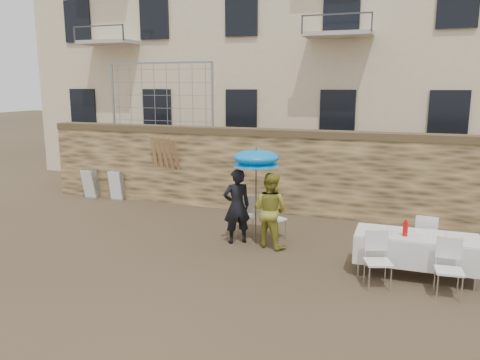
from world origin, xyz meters
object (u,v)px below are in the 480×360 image
(man_suit, at_px, (237,206))
(banquet_table, at_px, (417,237))
(couple_chair_left, at_px, (245,215))
(chair_stack_right, at_px, (118,184))
(table_chair_back, at_px, (426,238))
(soda_bottle, at_px, (405,229))
(table_chair_front_left, at_px, (378,261))
(couple_chair_right, at_px, (275,218))
(table_chair_front_right, at_px, (449,269))
(umbrella, at_px, (256,161))
(woman_dress, at_px, (270,210))
(chair_stack_left, at_px, (93,182))

(man_suit, height_order, banquet_table, man_suit)
(couple_chair_left, distance_m, chair_stack_right, 5.11)
(table_chair_back, bearing_deg, soda_bottle, 73.29)
(table_chair_front_left, bearing_deg, soda_bottle, 38.06)
(couple_chair_left, bearing_deg, couple_chair_right, 159.92)
(table_chair_front_right, bearing_deg, couple_chair_left, 150.35)
(umbrella, relative_size, table_chair_front_right, 2.02)
(couple_chair_right, distance_m, chair_stack_right, 5.76)
(woman_dress, height_order, table_chair_front_left, woman_dress)
(woman_dress, xyz_separation_m, couple_chair_right, (-0.05, 0.55, -0.32))
(woman_dress, bearing_deg, table_chair_front_right, 174.41)
(soda_bottle, bearing_deg, couple_chair_right, 154.11)
(woman_dress, bearing_deg, couple_chair_right, -68.24)
(woman_dress, relative_size, chair_stack_left, 1.74)
(couple_chair_left, bearing_deg, table_chair_front_left, 127.51)
(table_chair_front_left, xyz_separation_m, table_chair_back, (0.80, 1.55, 0.00))
(woman_dress, distance_m, table_chair_back, 3.11)
(table_chair_front_left, xyz_separation_m, chair_stack_right, (-7.75, 3.90, -0.02))
(umbrella, distance_m, table_chair_front_right, 4.24)
(woman_dress, bearing_deg, soda_bottle, -179.61)
(table_chair_front_right, height_order, chair_stack_left, table_chair_front_right)
(banquet_table, relative_size, chair_stack_right, 2.28)
(table_chair_back, bearing_deg, couple_chair_right, -0.78)
(man_suit, distance_m, table_chair_front_right, 4.38)
(couple_chair_right, xyz_separation_m, banquet_table, (2.94, -1.18, 0.25))
(woman_dress, bearing_deg, banquet_table, -175.74)
(couple_chair_left, bearing_deg, chair_stack_right, -42.80)
(couple_chair_right, bearing_deg, chair_stack_right, 5.71)
(woman_dress, xyz_separation_m, table_chair_front_right, (3.39, -1.38, -0.32))
(couple_chair_right, bearing_deg, table_chair_front_left, 166.23)
(umbrella, xyz_separation_m, chair_stack_right, (-5.11, 2.42, -1.37))
(umbrella, distance_m, chair_stack_left, 6.62)
(soda_bottle, xyz_separation_m, chair_stack_right, (-8.15, 3.30, -0.45))
(couple_chair_right, bearing_deg, man_suit, 63.90)
(banquet_table, distance_m, soda_bottle, 0.30)
(couple_chair_left, xyz_separation_m, chair_stack_right, (-4.71, 1.97, -0.02))
(table_chair_front_right, distance_m, table_chair_back, 1.58)
(man_suit, xyz_separation_m, umbrella, (0.40, 0.10, 1.01))
(couple_chair_right, relative_size, chair_stack_right, 1.04)
(banquet_table, xyz_separation_m, table_chair_front_left, (-0.60, -0.75, -0.25))
(man_suit, height_order, table_chair_back, man_suit)
(woman_dress, height_order, couple_chair_left, woman_dress)
(chair_stack_left, bearing_deg, umbrella, -21.95)
(table_chair_front_left, bearing_deg, couple_chair_right, 122.24)
(banquet_table, bearing_deg, umbrella, 167.30)
(chair_stack_left, bearing_deg, woman_dress, -21.63)
(woman_dress, bearing_deg, chair_stack_right, -8.23)
(chair_stack_right, bearing_deg, table_chair_front_left, -26.73)
(table_chair_front_left, xyz_separation_m, chair_stack_left, (-8.65, 3.90, -0.02))
(woman_dress, relative_size, soda_bottle, 6.17)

